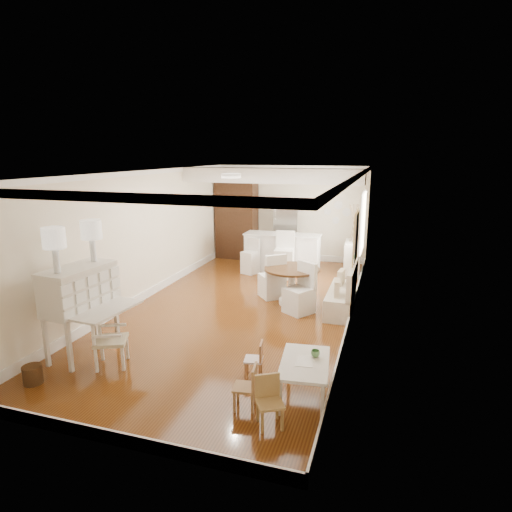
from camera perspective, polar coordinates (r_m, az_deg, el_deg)
The scene contains 20 objects.
room at distance 8.80m, azimuth -1.14°, elevation 5.91°, with size 9.00×9.04×2.82m.
secretary_bureau at distance 7.31m, azimuth -22.27°, elevation -6.86°, with size 1.14×1.17×1.47m, color silver.
gustavian_armchair at distance 6.91m, azimuth -18.78°, elevation -10.49°, with size 0.49×0.49×0.85m, color white.
wicker_basket at distance 6.97m, azimuth -27.63°, elevation -13.84°, with size 0.26×0.26×0.26m, color #472C16.
kids_table at distance 5.89m, azimuth 6.46°, elevation -16.03°, with size 0.62×1.03×0.51m, color white.
kids_chair_a at distance 5.62m, azimuth -1.50°, elevation -17.01°, with size 0.29×0.29×0.59m, color #9B7246.
kids_chair_b at distance 6.33m, azimuth -0.34°, elevation -13.56°, with size 0.26×0.26×0.54m, color #AE774F.
kids_chair_c at distance 5.30m, azimuth 1.87°, elevation -18.94°, with size 0.30×0.30×0.62m, color tan.
banquette at distance 8.90m, azimuth 11.31°, elevation -4.13°, with size 0.52×1.60×0.98m, color silver.
dining_table at distance 9.15m, azimuth 4.76°, elevation -4.02°, with size 1.17×1.17×0.80m, color #4F3119.
slip_chair_near at distance 8.64m, azimuth 5.77°, elevation -4.31°, with size 0.49×0.51×1.03m, color white.
slip_chair_far at distance 9.54m, azimuth 2.14°, elevation -2.55°, with size 0.48×0.50×1.02m, color white.
breakfast_counter at distance 11.68m, azimuth 3.51°, elevation 0.49°, with size 2.05×0.65×1.03m, color white.
bar_stool_left at distance 11.41m, azimuth -0.80°, elevation -0.02°, with size 0.38×0.38×0.94m, color white.
bar_stool_right at distance 11.00m, azimuth 3.78°, elevation 0.12°, with size 0.48×0.48×1.20m, color white.
pantry_cabinet at distance 13.06m, azimuth -2.58°, elevation 4.74°, with size 1.20×0.60×2.30m, color #381E11.
fridge at distance 12.56m, azimuth 5.58°, elevation 3.17°, with size 0.75×0.65×1.80m, color silver.
sideboard at distance 11.65m, azimuth 12.75°, elevation -0.26°, with size 0.41×0.91×0.87m, color silver.
pencil_cup at distance 5.89m, azimuth 7.92°, elevation -12.75°, with size 0.12×0.12×0.09m, color #549154.
branch_vase at distance 11.59m, azimuth 13.05°, elevation 2.30°, with size 0.17×0.17×0.17m, color white.
Camera 1 is at (2.81, -7.95, 3.16)m, focal length 30.00 mm.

